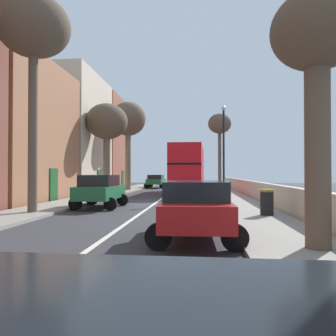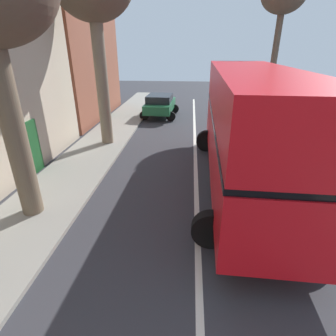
% 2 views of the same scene
% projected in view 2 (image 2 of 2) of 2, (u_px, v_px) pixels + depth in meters
% --- Properties ---
extents(double_decker_bus, '(3.79, 10.32, 4.06)m').
position_uv_depth(double_decker_bus, '(250.00, 123.00, 8.90)').
color(double_decker_bus, red).
rests_on(double_decker_bus, ground).
extents(parked_car_green_left_3, '(2.63, 4.06, 1.59)m').
position_uv_depth(parked_car_green_left_3, '(160.00, 104.00, 19.22)').
color(parked_car_green_left_3, '#1E6038').
rests_on(parked_car_green_left_3, ground).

